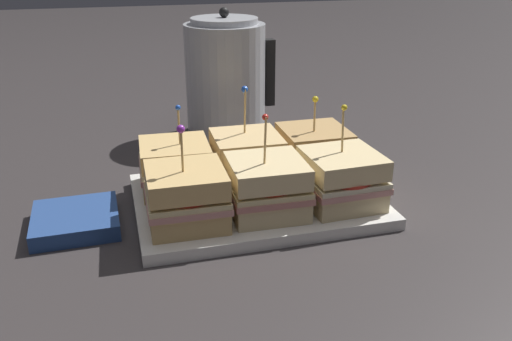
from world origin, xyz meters
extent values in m
plane|color=#383333|center=(0.00, 0.00, 0.00)|extent=(6.00, 6.00, 0.00)
cube|color=white|center=(0.00, 0.00, 0.01)|extent=(0.37, 0.27, 0.01)
cube|color=white|center=(0.00, 0.00, 0.01)|extent=(0.37, 0.27, 0.01)
cube|color=tan|center=(-0.12, -0.06, 0.03)|extent=(0.11, 0.11, 0.03)
cube|color=tan|center=(-0.12, -0.06, 0.05)|extent=(0.11, 0.11, 0.01)
cube|color=beige|center=(-0.12, -0.06, 0.06)|extent=(0.11, 0.11, 0.01)
cylinder|color=red|center=(-0.12, -0.08, 0.07)|extent=(0.06, 0.06, 0.00)
cube|color=#E0B771|center=(-0.12, -0.06, 0.08)|extent=(0.11, 0.11, 0.03)
cylinder|color=tan|center=(-0.12, -0.07, 0.12)|extent=(0.00, 0.01, 0.07)
sphere|color=purple|center=(-0.12, -0.07, 0.16)|extent=(0.01, 0.01, 0.01)
cube|color=beige|center=(0.00, -0.06, 0.03)|extent=(0.11, 0.11, 0.03)
cube|color=tan|center=(0.00, -0.06, 0.05)|extent=(0.11, 0.11, 0.01)
cube|color=beige|center=(0.00, -0.06, 0.06)|extent=(0.11, 0.11, 0.01)
cylinder|color=red|center=(0.00, -0.08, 0.07)|extent=(0.06, 0.06, 0.00)
cube|color=beige|center=(0.00, -0.06, 0.08)|extent=(0.11, 0.11, 0.03)
cylinder|color=tan|center=(-0.01, -0.07, 0.13)|extent=(0.00, 0.01, 0.08)
sphere|color=red|center=(-0.01, -0.07, 0.17)|extent=(0.01, 0.01, 0.01)
cube|color=beige|center=(0.12, -0.06, 0.03)|extent=(0.11, 0.11, 0.03)
cube|color=tan|center=(0.12, -0.06, 0.05)|extent=(0.12, 0.12, 0.01)
cube|color=beige|center=(0.12, -0.06, 0.06)|extent=(0.11, 0.11, 0.01)
cylinder|color=red|center=(0.12, -0.08, 0.07)|extent=(0.07, 0.07, 0.00)
cube|color=beige|center=(0.12, -0.06, 0.08)|extent=(0.11, 0.11, 0.03)
cylinder|color=tan|center=(0.12, -0.05, 0.13)|extent=(0.00, 0.01, 0.08)
sphere|color=yellow|center=(0.12, -0.05, 0.17)|extent=(0.01, 0.01, 0.01)
cube|color=tan|center=(-0.12, 0.06, 0.03)|extent=(0.11, 0.11, 0.03)
cube|color=tan|center=(-0.12, 0.06, 0.05)|extent=(0.12, 0.12, 0.01)
cube|color=beige|center=(-0.12, 0.06, 0.06)|extent=(0.11, 0.11, 0.01)
cube|color=#E0B771|center=(-0.12, 0.06, 0.08)|extent=(0.11, 0.11, 0.03)
cylinder|color=tan|center=(-0.11, 0.06, 0.12)|extent=(0.00, 0.01, 0.07)
sphere|color=blue|center=(-0.11, 0.06, 0.15)|extent=(0.01, 0.01, 0.01)
cube|color=#DBB77A|center=(0.00, 0.06, 0.03)|extent=(0.11, 0.11, 0.03)
cube|color=#B26B60|center=(0.00, 0.06, 0.05)|extent=(0.11, 0.11, 0.01)
cube|color=beige|center=(0.00, 0.06, 0.06)|extent=(0.11, 0.11, 0.01)
cylinder|color=red|center=(0.00, 0.04, 0.07)|extent=(0.07, 0.07, 0.00)
cube|color=#E8C281|center=(0.00, 0.06, 0.08)|extent=(0.11, 0.11, 0.03)
cylinder|color=tan|center=(0.00, 0.07, 0.13)|extent=(0.00, 0.01, 0.08)
sphere|color=blue|center=(0.00, 0.07, 0.17)|extent=(0.01, 0.01, 0.01)
cube|color=tan|center=(0.12, 0.06, 0.03)|extent=(0.11, 0.11, 0.03)
cube|color=#B26B60|center=(0.12, 0.06, 0.05)|extent=(0.11, 0.11, 0.01)
cube|color=beige|center=(0.12, 0.06, 0.06)|extent=(0.11, 0.11, 0.01)
cylinder|color=red|center=(0.12, 0.04, 0.07)|extent=(0.08, 0.08, 0.00)
cube|color=tan|center=(0.12, 0.06, 0.08)|extent=(0.11, 0.11, 0.03)
cylinder|color=tan|center=(0.11, 0.05, 0.12)|extent=(0.00, 0.00, 0.07)
sphere|color=yellow|center=(0.11, 0.05, 0.15)|extent=(0.01, 0.01, 0.01)
cylinder|color=#B7BABF|center=(0.03, 0.35, 0.12)|extent=(0.17, 0.17, 0.23)
cylinder|color=#B7BABF|center=(0.03, 0.35, 0.24)|extent=(0.14, 0.14, 0.01)
sphere|color=black|center=(0.03, 0.35, 0.25)|extent=(0.02, 0.02, 0.02)
cube|color=black|center=(0.13, 0.35, 0.13)|extent=(0.02, 0.02, 0.14)
cube|color=navy|center=(-0.27, 0.00, 0.01)|extent=(0.12, 0.12, 0.02)
camera|label=1|loc=(-0.20, -0.74, 0.38)|focal=38.00mm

